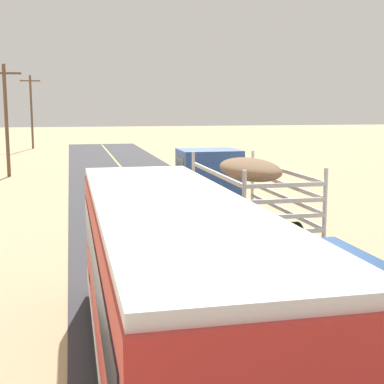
% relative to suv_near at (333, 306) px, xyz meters
% --- Properties ---
extents(ground_plane, '(240.00, 240.00, 0.00)m').
position_rel_suv_near_xyz_m(ground_plane, '(-0.83, 1.22, -1.09)').
color(ground_plane, '#CCB284').
extents(road_surface, '(8.00, 120.00, 0.02)m').
position_rel_suv_near_xyz_m(road_surface, '(-0.83, 1.22, -1.08)').
color(road_surface, '#38383D').
rests_on(road_surface, ground).
extents(road_centre_line, '(0.16, 117.60, 0.00)m').
position_rel_suv_near_xyz_m(road_centre_line, '(-0.83, 1.22, -1.06)').
color(road_centre_line, '#D8CC4C').
rests_on(road_centre_line, road_surface).
extents(suv_near, '(1.90, 4.62, 1.93)m').
position_rel_suv_near_xyz_m(suv_near, '(0.00, 0.00, 0.00)').
color(suv_near, '#264C8C').
rests_on(suv_near, road_surface).
extents(livestock_truck, '(2.53, 9.70, 3.02)m').
position_rel_suv_near_xyz_m(livestock_truck, '(1.09, 11.45, 0.70)').
color(livestock_truck, '#3359A5').
rests_on(livestock_truck, road_surface).
extents(bus, '(2.54, 10.00, 3.21)m').
position_rel_suv_near_xyz_m(bus, '(-3.07, -0.13, 0.66)').
color(bus, red).
rests_on(bus, road_surface).
extents(power_pole_mid, '(2.20, 0.24, 7.50)m').
position_rel_suv_near_xyz_m(power_pole_mid, '(-8.79, 29.92, 2.95)').
color(power_pole_mid, brown).
rests_on(power_pole_mid, ground).
extents(power_pole_far, '(2.20, 0.24, 8.13)m').
position_rel_suv_near_xyz_m(power_pole_far, '(-8.79, 55.56, 3.27)').
color(power_pole_far, brown).
rests_on(power_pole_far, ground).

